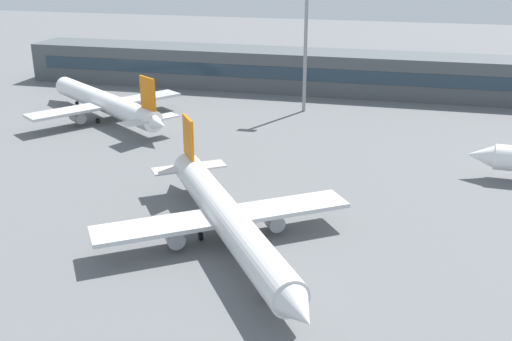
{
  "coord_description": "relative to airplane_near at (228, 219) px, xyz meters",
  "views": [
    {
      "loc": [
        13.28,
        -34.38,
        31.91
      ],
      "look_at": [
        -5.18,
        40.0,
        3.0
      ],
      "focal_mm": 42.35,
      "sensor_mm": 36.0,
      "label": 1
    }
  ],
  "objects": [
    {
      "name": "airplane_far",
      "position": [
        -38.11,
        44.66,
        0.1
      ],
      "size": [
        37.47,
        29.47,
        10.88
      ],
      "color": "white",
      "rests_on": "ground_plane"
    },
    {
      "name": "floodlight_tower_west",
      "position": [
        -1.53,
        59.44,
        11.71
      ],
      "size": [
        3.2,
        0.8,
        25.81
      ],
      "color": "gray",
      "rests_on": "ground_plane"
    },
    {
      "name": "ground_plane",
      "position": [
        4.42,
        16.14,
        -3.22
      ],
      "size": [
        400.0,
        400.0,
        0.0
      ],
      "primitive_type": "plane",
      "color": "slate"
    },
    {
      "name": "airplane_near",
      "position": [
        0.0,
        0.0,
        0.0
      ],
      "size": [
        27.92,
        36.9,
        10.56
      ],
      "color": "silver",
      "rests_on": "ground_plane"
    },
    {
      "name": "terminal_building",
      "position": [
        4.42,
        77.81,
        1.28
      ],
      "size": [
        150.75,
        12.13,
        9.0
      ],
      "color": "#4C5156",
      "rests_on": "ground_plane"
    }
  ]
}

